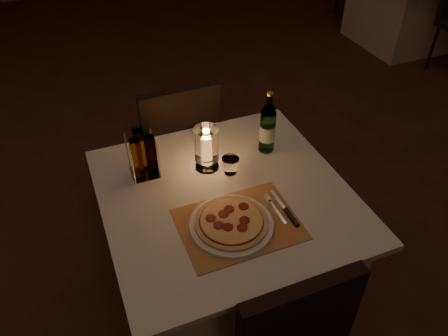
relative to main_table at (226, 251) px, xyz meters
name	(u,v)px	position (x,y,z in m)	size (l,w,h in m)	color
floor	(173,283)	(-0.23, 0.20, -0.38)	(8.00, 10.00, 0.02)	#432115
main_table	(226,251)	(0.00, 0.00, 0.00)	(1.00, 1.00, 0.74)	silver
chair_far	(178,137)	(0.00, 0.71, 0.18)	(0.42, 0.42, 0.90)	black
placemat	(239,224)	(-0.02, -0.18, 0.37)	(0.45, 0.34, 0.00)	#C27E43
plate	(231,225)	(-0.05, -0.18, 0.38)	(0.32, 0.32, 0.01)	white
pizza	(231,222)	(-0.05, -0.18, 0.39)	(0.28, 0.28, 0.02)	#D8B77F
fork	(273,206)	(0.14, -0.15, 0.37)	(0.02, 0.18, 0.00)	silver
knife	(289,213)	(0.18, -0.21, 0.37)	(0.02, 0.22, 0.01)	black
tumbler	(230,165)	(0.07, 0.12, 0.40)	(0.08, 0.08, 0.08)	white
water_bottle	(268,128)	(0.29, 0.21, 0.49)	(0.07, 0.07, 0.30)	#5F9C54
hurricane_candle	(207,145)	(-0.01, 0.19, 0.49)	(0.11, 0.11, 0.20)	white
cruet_caddy	(143,157)	(-0.28, 0.24, 0.46)	(0.12, 0.12, 0.21)	white
neighbor_table_right	(406,7)	(2.93, 2.27, 0.00)	(1.00, 1.00, 0.74)	silver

